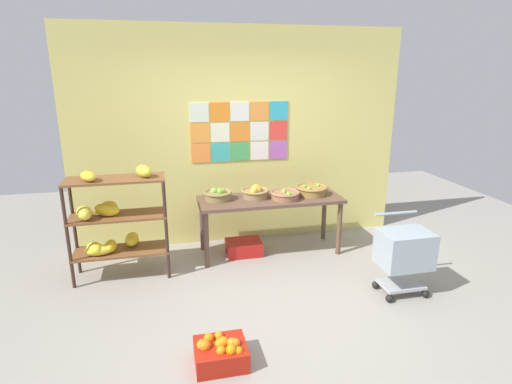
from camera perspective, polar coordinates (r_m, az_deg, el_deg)
name	(u,v)px	position (r m, az deg, el deg)	size (l,w,h in m)	color
ground	(277,310)	(4.16, 2.97, -15.96)	(9.66, 9.66, 0.00)	gray
back_wall_with_art	(240,138)	(5.39, -2.18, 7.47)	(4.32, 0.07, 2.77)	#DBCF6E
banana_shelf_unit	(113,219)	(4.73, -19.21, -3.48)	(1.03, 0.47, 1.26)	#39251E
display_table	(270,204)	(5.11, 1.96, -1.74)	(1.77, 0.62, 0.72)	brown
fruit_basket_back_right	(255,192)	(5.07, -0.09, -0.01)	(0.34, 0.34, 0.17)	olive
fruit_basket_right	(312,190)	(5.25, 7.69, 0.29)	(0.40, 0.40, 0.13)	olive
fruit_basket_back_left	(218,194)	(5.02, -5.27, -0.33)	(0.34, 0.34, 0.15)	olive
fruit_basket_centre	(285,195)	(5.04, 4.03, -0.39)	(0.36, 0.36, 0.11)	#936447
produce_crate_under_table	(244,247)	(5.24, -1.70, -7.65)	(0.44, 0.33, 0.17)	red
orange_crate_foreground	(221,352)	(3.48, -4.91, -21.19)	(0.41, 0.35, 0.23)	#AA1D10
shopping_cart	(404,251)	(4.47, 19.81, -7.74)	(0.50, 0.42, 0.82)	black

